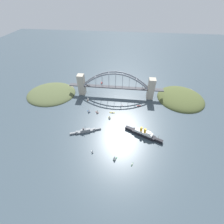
# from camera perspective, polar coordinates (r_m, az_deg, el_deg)

# --- Properties ---
(ground_plane) EXTENTS (1400.00, 1400.00, 0.00)m
(ground_plane) POSITION_cam_1_polar(r_m,az_deg,el_deg) (413.34, 1.29, 6.32)
(ground_plane) COLOR #3D4C56
(harbor_arch_bridge) EXTENTS (247.29, 17.73, 68.92)m
(harbor_arch_bridge) POSITION_cam_1_polar(r_m,az_deg,el_deg) (397.47, 1.35, 9.78)
(harbor_arch_bridge) COLOR #BCB29E
(harbor_arch_bridge) RESTS_ON ground
(headland_west_shore) EXTENTS (120.50, 121.77, 29.22)m
(headland_west_shore) POSITION_cam_1_polar(r_m,az_deg,el_deg) (442.15, 24.67, 4.74)
(headland_west_shore) COLOR #4C562D
(headland_west_shore) RESTS_ON ground
(headland_east_shore) EXTENTS (132.38, 118.73, 22.95)m
(headland_east_shore) POSITION_cam_1_polar(r_m,az_deg,el_deg) (453.09, -21.75, 6.58)
(headland_east_shore) COLOR #515B38
(headland_east_shore) RESTS_ON ground
(ocean_liner) EXTENTS (74.78, 37.11, 20.42)m
(ocean_liner) POSITION_cam_1_polar(r_m,az_deg,el_deg) (309.47, 11.83, -8.04)
(ocean_liner) COLOR black
(ocean_liner) RESTS_ON ground
(naval_cruiser) EXTENTS (61.61, 25.33, 17.65)m
(naval_cruiser) POSITION_cam_1_polar(r_m,az_deg,el_deg) (316.30, -10.11, -7.06)
(naval_cruiser) COLOR gray
(naval_cruiser) RESTS_ON ground
(seaplane_taxiing_near_bridge) EXTENTS (7.27, 10.75, 4.76)m
(seaplane_taxiing_near_bridge) POSITION_cam_1_polar(r_m,az_deg,el_deg) (467.81, -3.94, 11.00)
(seaplane_taxiing_near_bridge) COLOR #B7B7B2
(seaplane_taxiing_near_bridge) RESTS_ON ground
(small_boat_0) EXTENTS (12.77, 3.17, 2.54)m
(small_boat_0) POSITION_cam_1_polar(r_m,az_deg,el_deg) (355.97, 0.12, -0.15)
(small_boat_0) COLOR gold
(small_boat_0) RESTS_ON ground
(small_boat_1) EXTENTS (3.45, 7.17, 2.51)m
(small_boat_1) POSITION_cam_1_polar(r_m,az_deg,el_deg) (272.09, 7.67, -19.10)
(small_boat_1) COLOR #2D6B3D
(small_boat_1) RESTS_ON ground
(small_boat_2) EXTENTS (6.22, 10.34, 9.68)m
(small_boat_2) POSITION_cam_1_polar(r_m,az_deg,el_deg) (399.42, -9.18, 5.14)
(small_boat_2) COLOR brown
(small_boat_2) RESTS_ON ground
(small_boat_3) EXTENTS (6.06, 5.45, 8.12)m
(small_boat_3) POSITION_cam_1_polar(r_m,az_deg,el_deg) (282.63, -7.49, -14.52)
(small_boat_3) COLOR silver
(small_boat_3) RESTS_ON ground
(small_boat_4) EXTENTS (8.34, 8.39, 11.42)m
(small_boat_4) POSITION_cam_1_polar(r_m,az_deg,el_deg) (271.20, 0.99, -16.99)
(small_boat_4) COLOR #2D6B3D
(small_boat_4) RESTS_ON ground
(small_boat_5) EXTENTS (9.65, 9.18, 11.63)m
(small_boat_5) POSITION_cam_1_polar(r_m,az_deg,el_deg) (359.55, -8.79, 0.69)
(small_boat_5) COLOR #234C8C
(small_boat_5) RESTS_ON ground
(small_boat_6) EXTENTS (10.06, 3.50, 2.26)m
(small_boat_6) POSITION_cam_1_polar(r_m,az_deg,el_deg) (381.91, 10.17, 2.40)
(small_boat_6) COLOR #B2231E
(small_boat_6) RESTS_ON ground
(small_boat_7) EXTENTS (7.58, 8.77, 9.38)m
(small_boat_7) POSITION_cam_1_polar(r_m,az_deg,el_deg) (339.22, -0.96, -1.88)
(small_boat_7) COLOR gold
(small_boat_7) RESTS_ON ground
(small_boat_8) EXTENTS (8.32, 7.21, 10.54)m
(small_boat_8) POSITION_cam_1_polar(r_m,az_deg,el_deg) (354.98, -5.61, 0.32)
(small_boat_8) COLOR #B2231E
(small_boat_8) RESTS_ON ground
(channel_marker_buoy) EXTENTS (2.20, 2.20, 2.75)m
(channel_marker_buoy) POSITION_cam_1_polar(r_m,az_deg,el_deg) (378.62, 3.87, 2.71)
(channel_marker_buoy) COLOR red
(channel_marker_buoy) RESTS_ON ground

